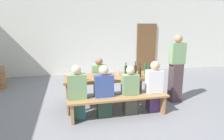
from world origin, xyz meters
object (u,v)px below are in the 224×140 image
at_px(bench_near, 120,101).
at_px(wine_glass_2, 81,74).
at_px(wine_glass_1, 102,69).
at_px(seated_guest_near_3, 154,88).
at_px(wine_glass_4, 154,72).
at_px(wine_bottle_4, 140,72).
at_px(seated_guest_far_0, 99,80).
at_px(wine_bottle_2, 79,75).
at_px(wine_glass_0, 132,72).
at_px(wooden_door, 146,48).
at_px(wine_bottle_5, 135,70).
at_px(seated_guest_near_0, 77,94).
at_px(wine_bottle_1, 126,70).
at_px(seated_guest_near_2, 130,92).
at_px(tasting_table, 112,79).
at_px(standing_host, 176,70).
at_px(wine_bottle_3, 146,69).
at_px(wine_glass_3, 118,69).
at_px(seated_guest_near_1, 104,93).
at_px(bench_far, 106,84).
at_px(wine_bottle_0, 149,72).

height_order(bench_near, wine_glass_2, wine_glass_2).
height_order(wine_glass_1, seated_guest_near_3, seated_guest_near_3).
distance_m(wine_glass_2, wine_glass_4, 1.72).
distance_m(wine_bottle_4, seated_guest_far_0, 1.19).
height_order(wine_bottle_2, wine_glass_0, wine_bottle_2).
relative_size(wooden_door, wine_bottle_5, 6.37).
height_order(bench_near, wine_glass_1, wine_glass_1).
height_order(wine_bottle_5, seated_guest_near_0, seated_guest_near_0).
distance_m(wine_bottle_1, seated_guest_near_0, 1.40).
bearing_deg(seated_guest_near_2, seated_guest_far_0, 25.54).
bearing_deg(tasting_table, seated_guest_near_3, -31.64).
height_order(wine_bottle_2, wine_glass_1, wine_bottle_2).
distance_m(wine_bottle_4, wine_glass_4, 0.38).
bearing_deg(seated_guest_near_0, standing_host, -80.41).
height_order(bench_near, wine_bottle_1, wine_bottle_1).
distance_m(wine_bottle_2, seated_guest_far_0, 1.03).
height_order(wine_bottle_3, wine_glass_3, wine_bottle_3).
relative_size(seated_guest_near_3, standing_host, 0.68).
distance_m(wine_bottle_2, seated_guest_near_3, 1.70).
bearing_deg(wine_bottle_3, wine_bottle_5, -174.39).
bearing_deg(wine_bottle_1, seated_guest_near_2, -98.32).
relative_size(wine_bottle_2, seated_guest_near_1, 0.29).
relative_size(tasting_table, wine_bottle_4, 6.84).
distance_m(wine_glass_1, seated_guest_near_0, 1.08).
bearing_deg(bench_far, wine_glass_2, -136.07).
bearing_deg(wine_glass_4, standing_host, 10.75).
distance_m(wine_bottle_5, wine_glass_0, 0.30).
bearing_deg(wine_bottle_1, wine_bottle_4, -53.59).
bearing_deg(seated_guest_near_0, seated_guest_near_3, -90.00).
bearing_deg(wine_bottle_3, standing_host, -9.18).
height_order(tasting_table, seated_guest_near_1, seated_guest_near_1).
bearing_deg(seated_guest_far_0, seated_guest_near_3, 45.65).
distance_m(wine_glass_1, seated_guest_near_2, 0.98).
distance_m(bench_near, wine_bottle_3, 1.24).
xyz_separation_m(bench_near, wine_bottle_5, (0.59, 0.68, 0.51)).
distance_m(tasting_table, standing_host, 1.68).
distance_m(tasting_table, wine_bottle_5, 0.62).
bearing_deg(wine_bottle_5, seated_guest_far_0, 147.14).
height_order(wine_bottle_0, wine_bottle_4, wine_bottle_4).
xyz_separation_m(wine_bottle_1, wine_bottle_4, (0.24, -0.32, -0.00)).
relative_size(wine_bottle_3, seated_guest_near_3, 0.29).
xyz_separation_m(wine_bottle_5, wine_glass_4, (0.39, -0.23, -0.02)).
height_order(wine_bottle_2, wine_glass_4, wine_bottle_2).
bearing_deg(wine_bottle_1, wine_glass_2, -175.81).
distance_m(wine_bottle_1, standing_host, 1.31).
xyz_separation_m(bench_far, wine_bottle_4, (0.60, -0.94, 0.51)).
distance_m(seated_guest_near_1, seated_guest_near_2, 0.59).
bearing_deg(wine_glass_1, standing_host, -10.68).
bearing_deg(bench_near, seated_guest_far_0, 100.49).
bearing_deg(wine_glass_0, wine_bottle_0, -5.77).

